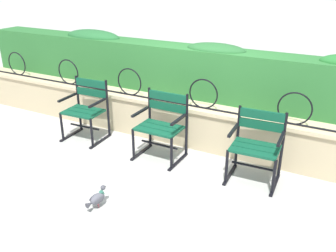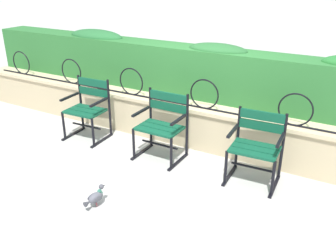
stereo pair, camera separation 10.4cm
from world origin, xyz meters
name	(u,v)px [view 1 (the left image)]	position (x,y,z in m)	size (l,w,h in m)	color
ground_plane	(165,167)	(0.00, 0.00, 0.00)	(60.00, 60.00, 0.00)	#B7B5AF
stone_wall	(191,124)	(0.00, 0.81, 0.31)	(8.38, 0.41, 0.61)	#C6B289
iron_arch_fence	(169,91)	(-0.33, 0.73, 0.78)	(7.82, 0.02, 0.42)	black
hedge_row	(205,71)	(0.01, 1.22, 1.00)	(8.21, 0.49, 0.84)	#2D7033
park_chair_left	(86,108)	(-1.47, 0.27, 0.47)	(0.60, 0.55, 0.89)	#0F4C33
park_chair_centre	(162,124)	(-0.19, 0.27, 0.47)	(0.62, 0.52, 0.89)	#0F4C33
park_chair_right	(257,144)	(1.09, 0.29, 0.46)	(0.62, 0.55, 0.85)	#0F4C33
pigeon_near_chairs	(97,198)	(-0.23, -1.10, 0.11)	(0.12, 0.29, 0.22)	#5B5B66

